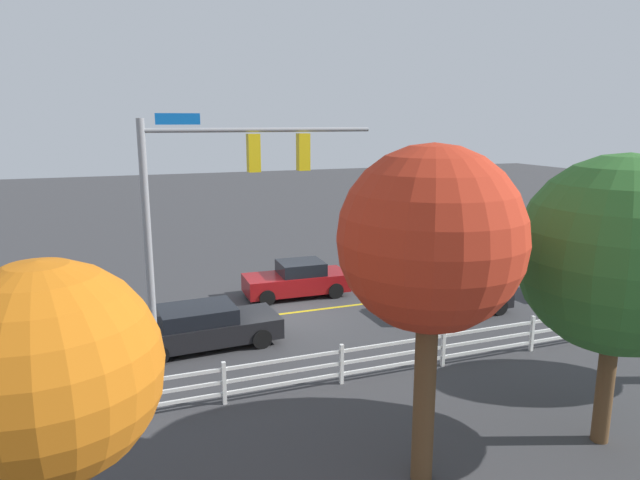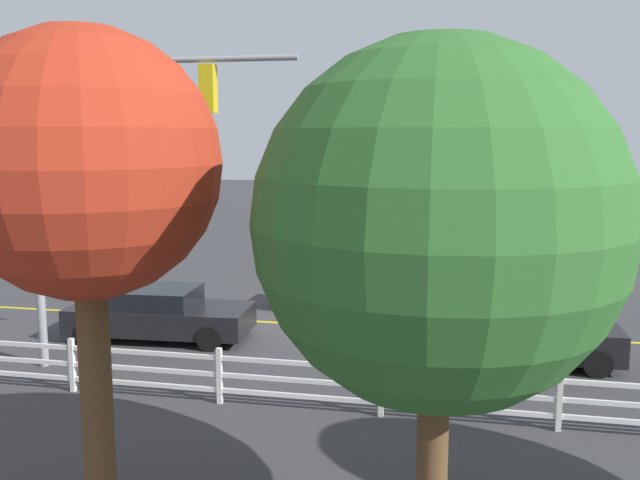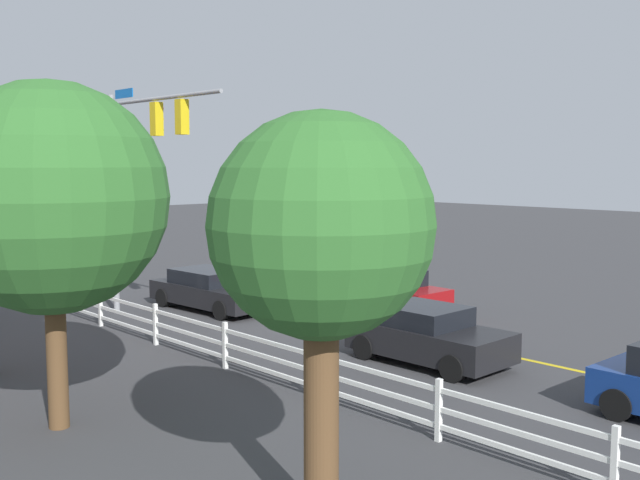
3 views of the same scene
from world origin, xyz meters
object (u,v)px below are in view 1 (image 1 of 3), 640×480
car_1 (583,276)px  tree_2 (48,373)px  car_2 (454,294)px  tree_3 (431,241)px  tree_1 (620,255)px  car_3 (297,280)px  car_0 (203,326)px

car_1 → tree_2: bearing=-153.7°
car_2 → tree_3: (6.39, 8.49, 4.24)m
tree_1 → tree_2: (11.03, 0.49, -0.65)m
car_1 → tree_2: tree_2 is taller
car_3 → tree_3: bearing=84.7°
car_3 → tree_1: bearing=104.9°
car_2 → tree_3: 11.44m
car_2 → tree_1: size_ratio=0.63×
tree_1 → tree_3: tree_3 is taller
car_0 → car_2: car_2 is taller
car_2 → tree_3: tree_3 is taller
car_1 → car_0: bearing=-178.7°
car_0 → tree_3: 9.95m
car_0 → car_1: size_ratio=1.19×
car_3 → tree_2: tree_2 is taller
car_1 → car_3: size_ratio=0.95×
car_2 → tree_2: bearing=-145.4°
car_2 → car_3: (4.91, -4.02, -0.01)m
car_0 → tree_1: bearing=-52.1°
car_1 → car_2: car_1 is taller
car_1 → tree_1: (8.37, 8.91, 3.60)m
car_1 → car_3: 12.03m
car_3 → tree_2: bearing=60.3°
car_0 → tree_2: size_ratio=0.91×
car_3 → car_0: bearing=43.4°
car_3 → tree_2: 15.73m
car_2 → tree_3: size_ratio=0.60×
car_1 → tree_1: 12.74m
car_0 → tree_2: 10.26m
car_2 → tree_1: bearing=-103.0°
car_0 → tree_1: size_ratio=0.74×
car_0 → car_1: 15.92m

